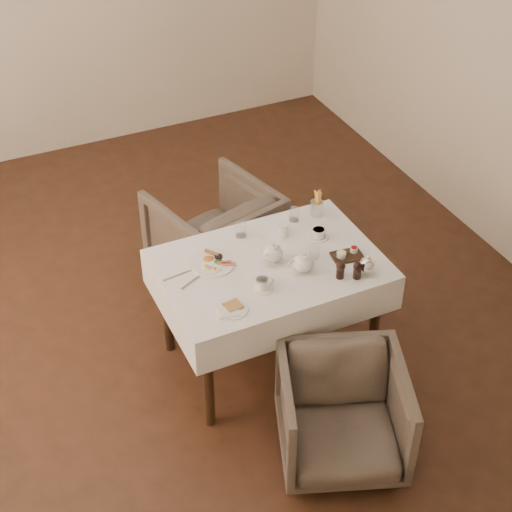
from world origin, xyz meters
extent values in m
plane|color=black|center=(0.00, 0.00, 0.00)|extent=(5.00, 5.00, 0.00)
plane|color=beige|center=(0.00, -2.50, 1.45)|extent=(4.50, 0.00, 4.50)
plane|color=beige|center=(2.25, 0.00, 1.45)|extent=(0.00, 5.00, 5.00)
cube|color=black|center=(0.21, -0.68, 0.72)|extent=(1.20, 0.80, 0.04)
cube|color=white|center=(0.21, -0.68, 0.64)|extent=(1.28, 0.88, 0.23)
cylinder|color=black|center=(-0.33, -0.34, 0.35)|extent=(0.06, 0.06, 0.70)
cylinder|color=black|center=(0.75, -0.34, 0.35)|extent=(0.06, 0.06, 0.70)
cylinder|color=black|center=(-0.33, -1.02, 0.35)|extent=(0.06, 0.06, 0.70)
cylinder|color=black|center=(0.75, -1.02, 0.35)|extent=(0.06, 0.06, 0.70)
imported|color=#4C4238|center=(0.24, -1.51, 0.31)|extent=(0.86, 0.87, 0.62)
imported|color=#4C4238|center=(0.24, 0.25, 0.35)|extent=(0.91, 0.92, 0.69)
cylinder|color=white|center=(-0.09, -0.54, 0.76)|extent=(0.26, 0.26, 0.01)
ellipsoid|color=#C56523|center=(-0.10, -0.50, 0.77)|extent=(0.06, 0.06, 0.02)
cylinder|color=brown|center=(-0.06, -0.47, 0.78)|extent=(0.07, 0.09, 0.02)
cylinder|color=black|center=(-0.04, -0.51, 0.77)|extent=(0.05, 0.05, 0.01)
cube|color=#9D2D24|center=(-0.02, -0.59, 0.77)|extent=(0.09, 0.06, 0.01)
ellipsoid|color=#264C19|center=(-0.06, -0.55, 0.77)|extent=(0.05, 0.04, 0.02)
cylinder|color=white|center=(-0.14, -0.95, 0.76)|extent=(0.18, 0.18, 0.01)
cube|color=brown|center=(-0.13, -0.94, 0.77)|extent=(0.10, 0.09, 0.01)
cube|color=white|center=(-0.17, -0.97, 0.76)|extent=(0.13, 0.11, 0.01)
cylinder|color=white|center=(0.41, -0.46, 0.80)|extent=(0.08, 0.08, 0.08)
cylinder|color=white|center=(0.08, -0.86, 0.76)|extent=(0.13, 0.13, 0.01)
cylinder|color=white|center=(0.08, -0.86, 0.79)|extent=(0.09, 0.09, 0.06)
cylinder|color=#A17C49|center=(0.08, -0.86, 0.82)|extent=(0.07, 0.07, 0.00)
cylinder|color=white|center=(0.59, -0.57, 0.76)|extent=(0.12, 0.12, 0.01)
cylinder|color=white|center=(0.59, -0.57, 0.79)|extent=(0.10, 0.10, 0.05)
cylinder|color=#A17C49|center=(0.59, -0.57, 0.81)|extent=(0.07, 0.07, 0.00)
cylinder|color=silver|center=(0.17, -0.36, 0.80)|extent=(0.07, 0.07, 0.09)
cylinder|color=silver|center=(0.47, -0.74, 0.80)|extent=(0.07, 0.07, 0.09)
cylinder|color=silver|center=(0.54, -0.35, 0.80)|extent=(0.07, 0.07, 0.09)
cube|color=black|center=(0.65, -0.81, 0.76)|extent=(0.19, 0.14, 0.02)
cylinder|color=white|center=(0.61, -0.81, 0.79)|extent=(0.06, 0.06, 0.03)
cylinder|color=maroon|center=(0.70, -0.80, 0.79)|extent=(0.04, 0.04, 0.03)
cylinder|color=silver|center=(0.70, -0.35, 0.80)|extent=(0.08, 0.08, 0.10)
cube|color=silver|center=(-0.31, -0.56, 0.76)|extent=(0.18, 0.03, 0.00)
cube|color=silver|center=(-0.25, -0.64, 0.76)|extent=(0.17, 0.10, 0.00)
camera|label=1|loc=(-1.37, -3.86, 3.54)|focal=55.00mm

